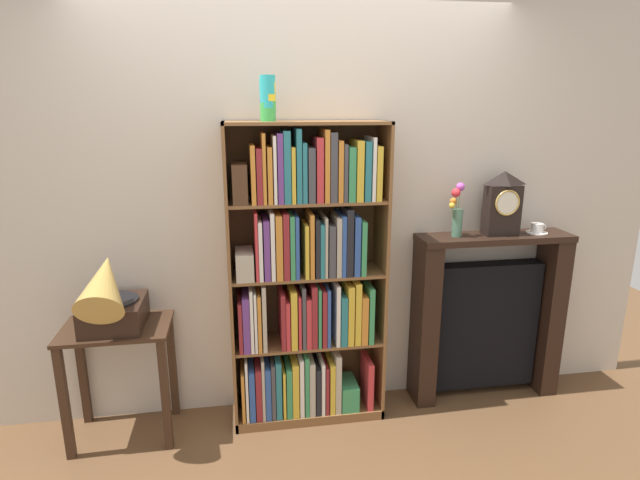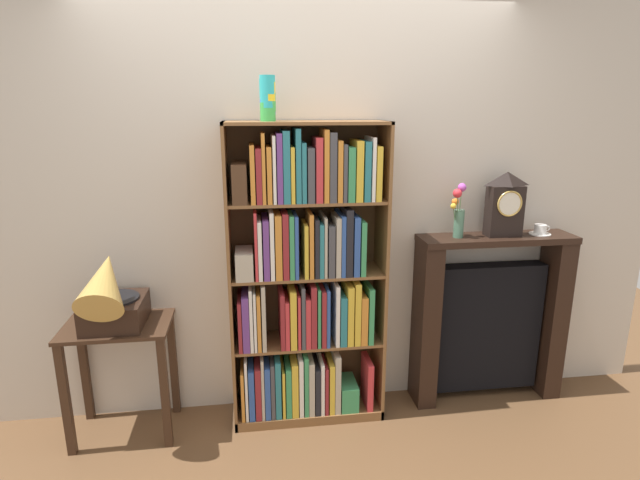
{
  "view_description": "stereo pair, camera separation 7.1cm",
  "coord_description": "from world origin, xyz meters",
  "px_view_note": "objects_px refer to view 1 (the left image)",
  "views": [
    {
      "loc": [
        -0.39,
        -2.78,
        1.92
      ],
      "look_at": [
        0.08,
        0.07,
        1.15
      ],
      "focal_mm": 28.45,
      "sensor_mm": 36.0,
      "label": 1
    },
    {
      "loc": [
        -0.32,
        -2.79,
        1.92
      ],
      "look_at": [
        0.08,
        0.07,
        1.15
      ],
      "focal_mm": 28.45,
      "sensor_mm": 36.0,
      "label": 2
    }
  ],
  "objects_px": {
    "side_table_left": "(119,356)",
    "teacup_with_saucer": "(537,229)",
    "gramophone": "(109,297)",
    "bookshelf": "(305,285)",
    "flower_vase": "(457,212)",
    "cup_stack": "(268,98)",
    "mantel_clock": "(503,203)",
    "fireplace_mantel": "(486,317)"
  },
  "relations": [
    {
      "from": "side_table_left",
      "to": "teacup_with_saucer",
      "type": "bearing_deg",
      "value": 1.72
    },
    {
      "from": "gramophone",
      "to": "teacup_with_saucer",
      "type": "distance_m",
      "value": 2.62
    },
    {
      "from": "bookshelf",
      "to": "flower_vase",
      "type": "relative_size",
      "value": 5.41
    },
    {
      "from": "cup_stack",
      "to": "gramophone",
      "type": "xyz_separation_m",
      "value": [
        -0.9,
        -0.1,
        -1.04
      ]
    },
    {
      "from": "teacup_with_saucer",
      "to": "mantel_clock",
      "type": "bearing_deg",
      "value": -179.39
    },
    {
      "from": "cup_stack",
      "to": "mantel_clock",
      "type": "bearing_deg",
      "value": 1.93
    },
    {
      "from": "bookshelf",
      "to": "fireplace_mantel",
      "type": "relative_size",
      "value": 1.63
    },
    {
      "from": "teacup_with_saucer",
      "to": "gramophone",
      "type": "bearing_deg",
      "value": -176.56
    },
    {
      "from": "cup_stack",
      "to": "gramophone",
      "type": "relative_size",
      "value": 0.45
    },
    {
      "from": "side_table_left",
      "to": "gramophone",
      "type": "relative_size",
      "value": 1.31
    },
    {
      "from": "bookshelf",
      "to": "side_table_left",
      "type": "relative_size",
      "value": 2.61
    },
    {
      "from": "bookshelf",
      "to": "fireplace_mantel",
      "type": "xyz_separation_m",
      "value": [
        1.22,
        0.07,
        -0.32
      ]
    },
    {
      "from": "bookshelf",
      "to": "teacup_with_saucer",
      "type": "distance_m",
      "value": 1.53
    },
    {
      "from": "gramophone",
      "to": "mantel_clock",
      "type": "xyz_separation_m",
      "value": [
        2.34,
        0.15,
        0.42
      ]
    },
    {
      "from": "teacup_with_saucer",
      "to": "flower_vase",
      "type": "bearing_deg",
      "value": -179.76
    },
    {
      "from": "side_table_left",
      "to": "mantel_clock",
      "type": "relative_size",
      "value": 1.75
    },
    {
      "from": "fireplace_mantel",
      "to": "flower_vase",
      "type": "distance_m",
      "value": 0.78
    },
    {
      "from": "side_table_left",
      "to": "flower_vase",
      "type": "distance_m",
      "value": 2.18
    },
    {
      "from": "gramophone",
      "to": "fireplace_mantel",
      "type": "bearing_deg",
      "value": 4.37
    },
    {
      "from": "bookshelf",
      "to": "teacup_with_saucer",
      "type": "height_order",
      "value": "bookshelf"
    },
    {
      "from": "flower_vase",
      "to": "teacup_with_saucer",
      "type": "distance_m",
      "value": 0.57
    },
    {
      "from": "cup_stack",
      "to": "mantel_clock",
      "type": "distance_m",
      "value": 1.58
    },
    {
      "from": "mantel_clock",
      "to": "side_table_left",
      "type": "bearing_deg",
      "value": -178.16
    },
    {
      "from": "bookshelf",
      "to": "mantel_clock",
      "type": "height_order",
      "value": "bookshelf"
    },
    {
      "from": "side_table_left",
      "to": "teacup_with_saucer",
      "type": "xyz_separation_m",
      "value": [
        2.6,
        0.08,
        0.63
      ]
    },
    {
      "from": "bookshelf",
      "to": "cup_stack",
      "type": "height_order",
      "value": "cup_stack"
    },
    {
      "from": "gramophone",
      "to": "side_table_left",
      "type": "bearing_deg",
      "value": 90.0
    },
    {
      "from": "cup_stack",
      "to": "fireplace_mantel",
      "type": "bearing_deg",
      "value": 2.9
    },
    {
      "from": "side_table_left",
      "to": "gramophone",
      "type": "distance_m",
      "value": 0.4
    },
    {
      "from": "bookshelf",
      "to": "mantel_clock",
      "type": "distance_m",
      "value": 1.33
    },
    {
      "from": "cup_stack",
      "to": "teacup_with_saucer",
      "type": "height_order",
      "value": "cup_stack"
    },
    {
      "from": "cup_stack",
      "to": "flower_vase",
      "type": "bearing_deg",
      "value": 2.45
    },
    {
      "from": "fireplace_mantel",
      "to": "side_table_left",
      "type": "bearing_deg",
      "value": -177.57
    },
    {
      "from": "side_table_left",
      "to": "fireplace_mantel",
      "type": "xyz_separation_m",
      "value": [
        2.31,
        0.1,
        0.03
      ]
    },
    {
      "from": "bookshelf",
      "to": "teacup_with_saucer",
      "type": "bearing_deg",
      "value": 1.7
    },
    {
      "from": "cup_stack",
      "to": "teacup_with_saucer",
      "type": "bearing_deg",
      "value": 1.73
    },
    {
      "from": "cup_stack",
      "to": "mantel_clock",
      "type": "xyz_separation_m",
      "value": [
        1.45,
        0.05,
        -0.63
      ]
    },
    {
      "from": "side_table_left",
      "to": "gramophone",
      "type": "height_order",
      "value": "gramophone"
    },
    {
      "from": "cup_stack",
      "to": "fireplace_mantel",
      "type": "relative_size",
      "value": 0.21
    },
    {
      "from": "cup_stack",
      "to": "flower_vase",
      "type": "xyz_separation_m",
      "value": [
        1.15,
        0.05,
        -0.67
      ]
    },
    {
      "from": "gramophone",
      "to": "mantel_clock",
      "type": "relative_size",
      "value": 1.34
    },
    {
      "from": "mantel_clock",
      "to": "flower_vase",
      "type": "relative_size",
      "value": 1.19
    }
  ]
}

